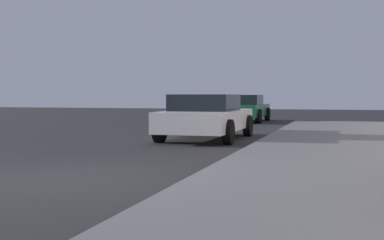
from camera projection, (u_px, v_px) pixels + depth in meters
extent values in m
plane|color=#232326|center=(66.00, 178.00, 7.73)|extent=(80.00, 80.00, 0.00)
cube|color=#5B5B60|center=(343.00, 186.00, 6.60)|extent=(4.00, 32.00, 0.15)
cube|color=white|center=(207.00, 120.00, 14.60)|extent=(1.85, 4.37, 0.55)
cube|color=black|center=(205.00, 103.00, 14.37)|extent=(1.62, 1.97, 0.45)
cylinder|color=black|center=(190.00, 125.00, 16.21)|extent=(0.22, 0.64, 0.64)
cylinder|color=black|center=(248.00, 126.00, 15.70)|extent=(0.22, 0.64, 0.64)
cylinder|color=black|center=(160.00, 131.00, 13.53)|extent=(0.22, 0.64, 0.64)
cylinder|color=black|center=(228.00, 132.00, 13.01)|extent=(0.22, 0.64, 0.64)
cube|color=#196638|center=(244.00, 110.00, 24.40)|extent=(1.80, 4.32, 0.55)
cube|color=black|center=(244.00, 100.00, 24.17)|extent=(1.58, 1.95, 0.45)
cylinder|color=black|center=(232.00, 114.00, 25.99)|extent=(0.22, 0.64, 0.64)
cylinder|color=black|center=(267.00, 114.00, 25.48)|extent=(0.22, 0.64, 0.64)
cylinder|color=black|center=(219.00, 116.00, 23.33)|extent=(0.22, 0.64, 0.64)
cylinder|color=black|center=(259.00, 116.00, 22.83)|extent=(0.22, 0.64, 0.64)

